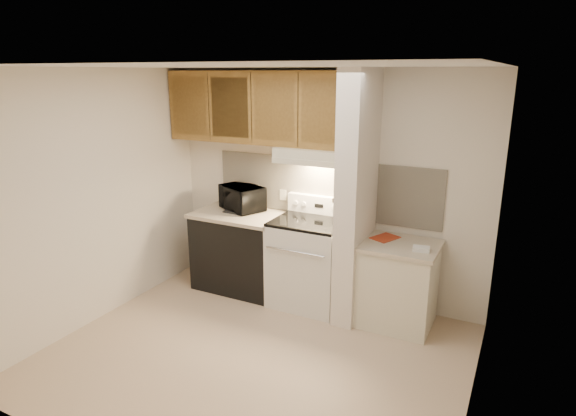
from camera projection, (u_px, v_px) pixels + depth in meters
The scene contains 50 objects.
floor at pixel (255, 355), 4.32m from camera, with size 3.60×3.60×0.00m, color #C8AB8D.
ceiling at pixel (249, 66), 3.64m from camera, with size 3.60×3.60×0.00m, color white.
wall_back at pixel (323, 186), 5.27m from camera, with size 3.60×0.02×2.50m, color silver.
wall_left at pixel (96, 198), 4.76m from camera, with size 0.02×3.00×2.50m, color silver.
wall_right at pixel (485, 260), 3.20m from camera, with size 0.02×3.00×2.50m, color silver.
backsplash at pixel (322, 188), 5.26m from camera, with size 2.60×0.02×0.63m, color beige.
range_body at pixel (309, 264), 5.19m from camera, with size 0.76×0.65×0.92m, color silver.
oven_window at pixel (296, 271), 4.91m from camera, with size 0.50×0.01×0.30m, color black.
oven_handle at pixel (295, 252), 4.81m from camera, with size 0.02×0.02×0.65m, color silver.
cooktop at pixel (309, 222), 5.06m from camera, with size 0.74×0.64×0.03m, color black.
range_backguard at pixel (320, 205), 5.27m from camera, with size 0.76×0.08×0.20m, color silver.
range_display at pixel (319, 206), 5.24m from camera, with size 0.10×0.01×0.04m, color black.
range_knob_left_outer at pixel (296, 203), 5.36m from camera, with size 0.05×0.05×0.02m, color silver.
range_knob_left_inner at pixel (304, 204), 5.31m from camera, with size 0.05×0.05×0.02m, color silver.
range_knob_right_inner at pixel (334, 208), 5.16m from camera, with size 0.05×0.05×0.02m, color silver.
range_knob_right_outer at pixel (343, 209), 5.11m from camera, with size 0.05×0.05×0.02m, color silver.
dishwasher_front at pixel (240, 252), 5.59m from camera, with size 1.00×0.63×0.87m, color black.
left_countertop at pixel (239, 215), 5.46m from camera, with size 1.04×0.67×0.04m, color #C6B59A.
spoon_rest at pixel (233, 213), 5.45m from camera, with size 0.24×0.08×0.02m, color black.
teal_jar at pixel (242, 206), 5.57m from camera, with size 0.08×0.08×0.09m, color #265B55.
outlet at pixel (283, 195), 5.50m from camera, with size 0.08×0.01×0.12m, color beige.
microwave at pixel (242, 198), 5.56m from camera, with size 0.51×0.35×0.28m, color black.
partition_pillar at pixel (357, 199), 4.75m from camera, with size 0.22×0.70×2.50m, color silver.
pillar_trim at pixel (346, 192), 4.78m from camera, with size 0.01×0.70×0.04m, color olive.
knife_strip at pixel (343, 191), 4.74m from camera, with size 0.02×0.42×0.04m, color black.
knife_blade_a at pixel (336, 205), 4.63m from camera, with size 0.01×0.04×0.16m, color silver.
knife_handle_a at pixel (337, 190), 4.60m from camera, with size 0.02×0.02×0.10m, color black.
knife_blade_b at pixel (339, 204), 4.71m from camera, with size 0.01×0.04×0.18m, color silver.
knife_handle_b at pixel (340, 188), 4.66m from camera, with size 0.02×0.02×0.10m, color black.
knife_blade_c at pixel (342, 203), 4.77m from camera, with size 0.01×0.04×0.20m, color silver.
knife_handle_c at pixel (343, 186), 4.74m from camera, with size 0.02×0.02×0.10m, color black.
knife_blade_d at pixel (345, 199), 4.85m from camera, with size 0.01×0.04×0.16m, color silver.
knife_handle_d at pixel (346, 185), 4.80m from camera, with size 0.02×0.02×0.10m, color black.
knife_blade_e at pixel (348, 198), 4.92m from camera, with size 0.01×0.04×0.18m, color silver.
knife_handle_e at pixel (349, 183), 4.88m from camera, with size 0.02×0.02×0.10m, color black.
oven_mitt at pixel (350, 204), 4.98m from camera, with size 0.03×0.10×0.24m, color slate.
right_cab_base at pixel (397, 286), 4.78m from camera, with size 0.70×0.60×0.81m, color beige.
right_countertop at pixel (400, 246), 4.66m from camera, with size 0.74×0.64×0.04m, color #C6B59A.
red_folder at pixel (385, 238), 4.82m from camera, with size 0.20×0.27×0.01m, color #A63319.
white_box at pixel (421, 249), 4.47m from camera, with size 0.15×0.10×0.04m, color white.
range_hood at pixel (315, 155), 4.98m from camera, with size 0.78×0.44×0.15m, color beige.
hood_lip at pixel (307, 163), 4.81m from camera, with size 0.78×0.04×0.06m, color beige.
upper_cabinets at pixel (259, 107), 5.19m from camera, with size 2.18×0.33×0.77m, color olive.
cab_door_a at pixel (189, 106), 5.41m from camera, with size 0.46×0.01×0.63m, color olive.
cab_gap_a at pixel (209, 107), 5.29m from camera, with size 0.01×0.01×0.73m, color black.
cab_door_b at pixel (230, 108), 5.17m from camera, with size 0.46×0.01×0.63m, color olive.
cab_gap_b at pixel (251, 108), 5.05m from camera, with size 0.01×0.01×0.73m, color black.
cab_door_c at pixel (274, 109), 4.94m from camera, with size 0.46×0.01×0.63m, color olive.
cab_gap_c at pixel (298, 110), 4.82m from camera, with size 0.01×0.01×0.73m, color black.
cab_door_d at pixel (323, 111), 4.70m from camera, with size 0.46×0.01×0.63m, color olive.
Camera 1 is at (1.98, -3.25, 2.46)m, focal length 30.00 mm.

